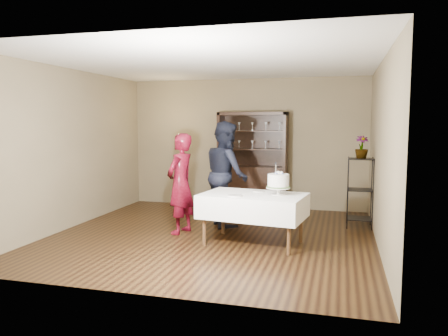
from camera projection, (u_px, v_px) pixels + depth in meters
The scene contains 14 objects.
floor at pixel (212, 235), 6.96m from camera, with size 5.00×5.00×0.00m, color black.
ceiling at pixel (212, 63), 6.68m from camera, with size 5.00×5.00×0.00m, color silver.
back_wall at pixel (246, 143), 9.22m from camera, with size 5.00×0.02×2.70m, color brown.
wall_left at pixel (72, 149), 7.46m from camera, with size 0.02×5.00×2.70m, color brown.
wall_right at pixel (381, 154), 6.17m from camera, with size 0.02×5.00×2.70m, color brown.
china_hutch at pixel (253, 177), 9.00m from camera, with size 1.40×0.48×2.00m.
plant_etagere at pixel (360, 190), 7.45m from camera, with size 0.42×0.42×1.20m.
cake_table at pixel (253, 206), 6.44m from camera, with size 1.61×1.12×0.74m.
woman at pixel (181, 183), 7.04m from camera, with size 0.59×0.39×1.63m, color #3A050C.
man at pixel (226, 174), 7.58m from camera, with size 0.88×0.69×1.82m, color black.
cake at pixel (278, 182), 6.33m from camera, with size 0.35×0.35×0.48m.
plate_near at pixel (235, 196), 6.23m from camera, with size 0.21×0.21×0.01m, color white.
plate_far at pixel (258, 191), 6.64m from camera, with size 0.18×0.18×0.01m, color white.
potted_plant at pixel (362, 147), 7.33m from camera, with size 0.22×0.22×0.39m, color #406530.
Camera 1 is at (1.95, -6.53, 1.80)m, focal length 35.00 mm.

